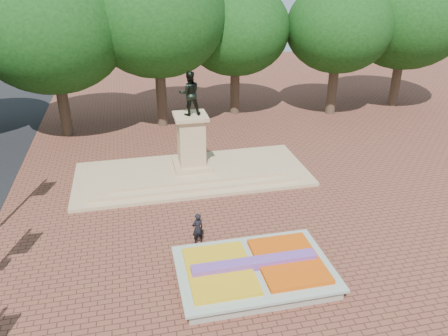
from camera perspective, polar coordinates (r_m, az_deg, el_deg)
ground at (r=19.98m, az=-0.50°, el=-11.00°), size 90.00×90.00×0.00m
flower_bed at (r=18.42m, az=4.07°, el=-13.21°), size 6.30×4.30×0.91m
monument at (r=26.36m, az=-4.20°, el=0.72°), size 14.00×6.00×6.40m
tree_row_back at (r=34.59m, az=-3.21°, el=16.74°), size 44.80×8.80×10.43m
pedestrian at (r=20.19m, az=-3.46°, el=-7.91°), size 0.66×0.53×1.57m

